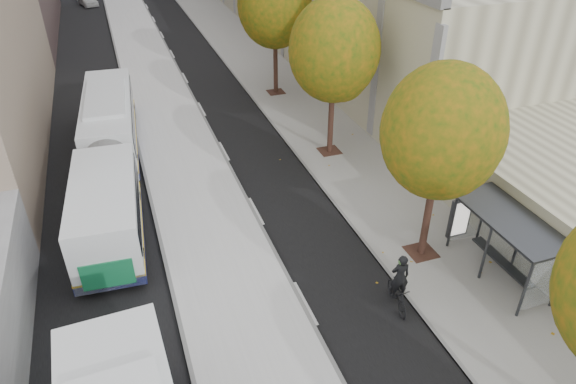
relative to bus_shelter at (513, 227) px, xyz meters
name	(u,v)px	position (x,y,z in m)	size (l,w,h in m)	color
bus_platform	(155,85)	(-9.56, 24.04, -2.11)	(4.25, 150.00, 0.15)	silver
sidewalk	(266,73)	(-1.56, 24.04, -2.15)	(4.75, 150.00, 0.08)	gray
bus_shelter	(513,227)	(0.00, 0.00, 0.00)	(1.90, 4.40, 2.53)	#383A3F
tree_c	(442,132)	(-2.09, 2.04, 3.06)	(4.20, 4.20, 7.28)	black
tree_d	(334,50)	(-2.09, 11.04, 3.28)	(4.40, 4.40, 7.60)	black
tree_e	(275,5)	(-2.09, 20.04, 3.50)	(4.60, 4.60, 7.92)	black
bus_far	(109,153)	(-13.05, 11.86, -0.67)	(3.55, 16.77, 2.77)	white
cyclist	(398,288)	(-4.46, -0.15, -1.37)	(0.77, 1.79, 2.22)	black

